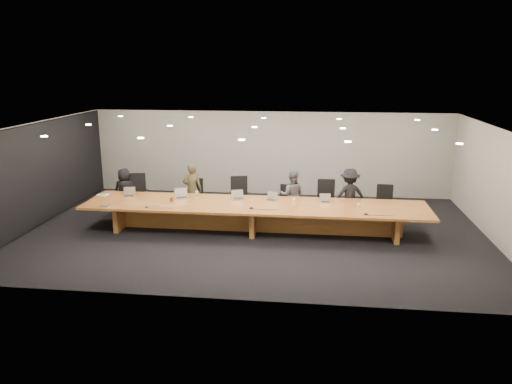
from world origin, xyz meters
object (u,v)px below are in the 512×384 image
(chair_far_left, at_px, (137,194))
(chair_left, at_px, (194,197))
(person_c, at_px, (292,195))
(laptop_d, at_px, (271,196))
(chair_mid_left, at_px, (239,197))
(chair_far_right, at_px, (384,204))
(paper_cup_far, at_px, (358,205))
(water_bottle, at_px, (197,195))
(laptop_e, at_px, (326,198))
(paper_cup_near, at_px, (294,200))
(av_box, at_px, (105,205))
(mic_left, at_px, (147,207))
(amber_mug, at_px, (172,199))
(mic_right, at_px, (366,214))
(laptop_a, at_px, (129,192))
(laptop_c, at_px, (238,195))
(laptop_b, at_px, (182,193))
(chair_mid_right, at_px, (285,202))
(mic_center, at_px, (251,208))
(person_a, at_px, (125,191))
(chair_right, at_px, (326,200))
(person_d, at_px, (349,195))
(person_b, at_px, (192,189))

(chair_far_left, distance_m, chair_left, 1.69)
(person_c, relative_size, laptop_d, 4.73)
(chair_mid_left, relative_size, chair_far_right, 1.10)
(paper_cup_far, bearing_deg, water_bottle, 176.75)
(laptop_d, bearing_deg, laptop_e, 22.74)
(paper_cup_far, bearing_deg, laptop_e, 157.84)
(paper_cup_near, height_order, av_box, paper_cup_near)
(chair_mid_left, bearing_deg, mic_left, -148.68)
(amber_mug, xyz_separation_m, mic_right, (5.05, -0.60, -0.04))
(chair_left, distance_m, laptop_a, 1.89)
(laptop_c, height_order, mic_left, laptop_c)
(water_bottle, bearing_deg, laptop_d, 2.80)
(laptop_b, relative_size, laptop_d, 1.15)
(chair_mid_left, relative_size, mic_left, 10.92)
(chair_mid_right, bearing_deg, mic_center, -101.37)
(person_a, xyz_separation_m, laptop_c, (3.53, -0.82, 0.20))
(chair_right, xyz_separation_m, laptop_a, (-5.45, -0.85, 0.29))
(laptop_a, relative_size, av_box, 1.55)
(laptop_c, xyz_separation_m, laptop_e, (2.35, -0.03, -0.01))
(person_a, bearing_deg, chair_far_right, -179.21)
(chair_mid_left, bearing_deg, person_c, -14.93)
(laptop_b, height_order, mic_center, laptop_b)
(chair_far_left, xyz_separation_m, paper_cup_near, (4.66, -0.83, 0.19))
(chair_mid_right, bearing_deg, paper_cup_near, -56.34)
(person_d, xyz_separation_m, laptop_d, (-2.13, -0.77, 0.11))
(laptop_c, relative_size, laptop_e, 1.10)
(paper_cup_near, bearing_deg, person_a, 170.01)
(chair_left, xyz_separation_m, amber_mug, (-0.28, -1.31, 0.27))
(chair_mid_right, distance_m, paper_cup_far, 2.27)
(chair_left, xyz_separation_m, mic_center, (1.93, -1.72, 0.23))
(chair_left, relative_size, person_a, 0.79)
(paper_cup_near, bearing_deg, amber_mug, -173.82)
(chair_far_right, relative_size, person_b, 0.70)
(chair_mid_left, distance_m, person_c, 1.54)
(laptop_c, relative_size, laptop_d, 1.06)
(person_c, relative_size, laptop_c, 4.44)
(laptop_d, height_order, water_bottle, laptop_d)
(person_b, bearing_deg, chair_far_right, 171.63)
(mic_left, bearing_deg, amber_mug, 52.12)
(laptop_a, distance_m, laptop_c, 3.06)
(person_b, distance_m, mic_center, 2.59)
(person_b, xyz_separation_m, mic_right, (4.81, -1.88, -0.00))
(chair_mid_left, relative_size, person_a, 0.87)
(person_d, bearing_deg, chair_left, -16.96)
(chair_far_left, relative_size, person_b, 0.79)
(paper_cup_far, bearing_deg, person_b, 165.26)
(laptop_d, bearing_deg, laptop_b, -155.98)
(chair_mid_left, bearing_deg, laptop_b, -157.47)
(laptop_d, relative_size, amber_mug, 2.73)
(person_d, height_order, mic_left, person_d)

